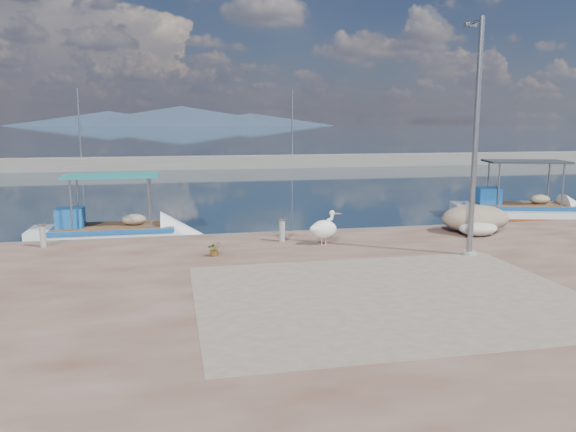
{
  "coord_description": "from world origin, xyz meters",
  "views": [
    {
      "loc": [
        -3.91,
        -14.89,
        4.52
      ],
      "look_at": [
        0.0,
        3.8,
        1.3
      ],
      "focal_mm": 35.0,
      "sensor_mm": 36.0,
      "label": 1
    }
  ],
  "objects_px": {
    "bollard_near": "(282,229)",
    "pelican": "(324,229)",
    "boat_right": "(521,212)",
    "lamp_post": "(475,146)",
    "boat_left": "(113,236)"
  },
  "relations": [
    {
      "from": "boat_left",
      "to": "lamp_post",
      "type": "distance_m",
      "value": 13.41
    },
    {
      "from": "boat_right",
      "to": "bollard_near",
      "type": "xyz_separation_m",
      "value": [
        -12.69,
        -5.3,
        0.68
      ]
    },
    {
      "from": "boat_left",
      "to": "bollard_near",
      "type": "bearing_deg",
      "value": -31.05
    },
    {
      "from": "lamp_post",
      "to": "bollard_near",
      "type": "relative_size",
      "value": 8.79
    },
    {
      "from": "bollard_near",
      "to": "lamp_post",
      "type": "bearing_deg",
      "value": -30.39
    },
    {
      "from": "bollard_near",
      "to": "pelican",
      "type": "bearing_deg",
      "value": -31.13
    },
    {
      "from": "boat_left",
      "to": "pelican",
      "type": "height_order",
      "value": "boat_left"
    },
    {
      "from": "boat_left",
      "to": "pelican",
      "type": "xyz_separation_m",
      "value": [
        7.15,
        -4.32,
        0.8
      ]
    },
    {
      "from": "boat_left",
      "to": "bollard_near",
      "type": "distance_m",
      "value": 6.91
    },
    {
      "from": "lamp_post",
      "to": "bollard_near",
      "type": "distance_m",
      "value": 6.7
    },
    {
      "from": "boat_right",
      "to": "pelican",
      "type": "height_order",
      "value": "boat_right"
    },
    {
      "from": "boat_left",
      "to": "boat_right",
      "type": "relative_size",
      "value": 0.9
    },
    {
      "from": "boat_right",
      "to": "lamp_post",
      "type": "xyz_separation_m",
      "value": [
        -7.47,
        -8.36,
        3.55
      ]
    },
    {
      "from": "boat_right",
      "to": "pelican",
      "type": "distance_m",
      "value": 12.96
    },
    {
      "from": "boat_right",
      "to": "bollard_near",
      "type": "height_order",
      "value": "boat_right"
    }
  ]
}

